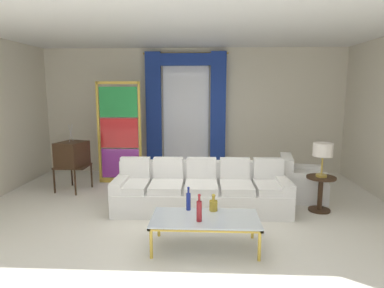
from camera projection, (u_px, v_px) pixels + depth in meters
ground_plane at (184, 217)px, 5.35m from camera, size 16.00×16.00×0.00m
wall_rear at (193, 111)px, 8.12m from camera, size 8.00×0.12×3.00m
ceiling_slab at (187, 30)px, 5.64m from camera, size 8.00×7.60×0.04m
curtained_window at (186, 102)px, 7.92m from camera, size 2.00×0.17×2.70m
couch_white_long at (201, 191)px, 5.70m from camera, size 2.93×0.97×0.86m
coffee_table at (205, 220)px, 4.28m from camera, size 1.38×0.70×0.41m
bottle_blue_decanter at (188, 201)px, 4.52m from camera, size 0.06×0.06×0.33m
bottle_crystal_tall at (213, 205)px, 4.50m from camera, size 0.11×0.11×0.24m
bottle_amber_squat at (199, 210)px, 4.13m from camera, size 0.07×0.07×0.35m
vintage_tv at (72, 155)px, 6.68m from camera, size 0.63×0.69×1.35m
armchair_white at (299, 183)px, 6.25m from camera, size 0.94×0.93×0.80m
stained_glass_divider at (119, 135)px, 7.19m from camera, size 0.95×0.05×2.20m
peacock_figurine at (131, 178)px, 6.89m from camera, size 0.44×0.60×0.50m
round_side_table at (320, 191)px, 5.59m from camera, size 0.48×0.48×0.59m
table_lamp_brass at (323, 151)px, 5.48m from camera, size 0.32×0.32×0.57m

